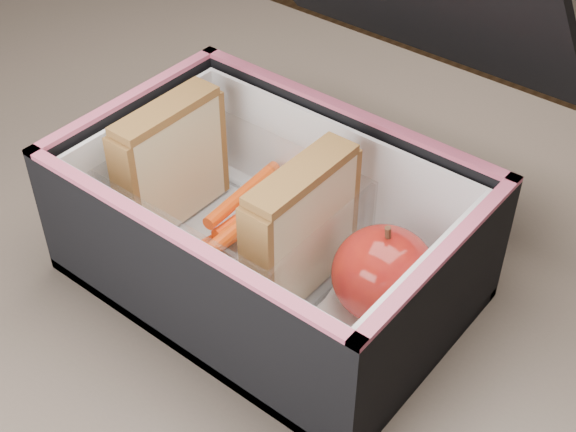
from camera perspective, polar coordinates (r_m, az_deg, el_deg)
kitchen_table at (r=0.69m, az=-4.46°, el=-9.68°), size 1.20×0.80×0.75m
lunch_bag at (r=0.58m, az=-1.05°, el=-0.03°), size 0.29×0.31×0.25m
plastic_tub at (r=0.61m, az=-3.87°, el=0.12°), size 0.17×0.12×0.07m
sandwich_left at (r=0.63m, az=-8.32°, el=3.77°), size 0.03×0.09×0.10m
sandwich_right at (r=0.56m, az=0.95°, el=-1.01°), size 0.03×0.10×0.11m
carrot_sticks at (r=0.62m, az=-3.68°, el=-0.52°), size 0.04×0.15×0.03m
paper_napkin at (r=0.58m, az=6.15°, el=-6.52°), size 0.08×0.08×0.01m
red_apple at (r=0.56m, az=6.82°, el=-4.12°), size 0.08×0.08×0.08m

